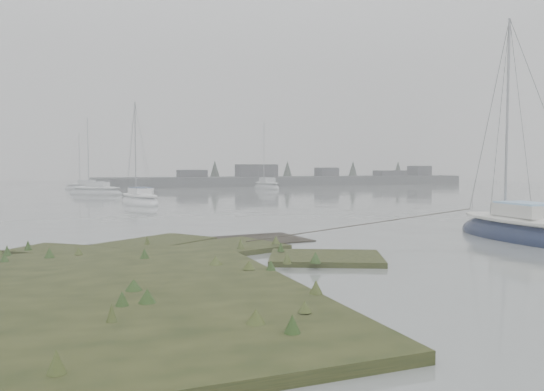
{
  "coord_description": "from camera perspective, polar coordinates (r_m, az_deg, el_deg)",
  "views": [
    {
      "loc": [
        -7.1,
        -15.36,
        2.98
      ],
      "look_at": [
        0.65,
        4.58,
        1.8
      ],
      "focal_mm": 35.0,
      "sensor_mm": 36.0,
      "label": 1
    }
  ],
  "objects": [
    {
      "name": "sailboat_main",
      "position": [
        23.88,
        25.12,
        -3.57
      ],
      "size": [
        2.99,
        7.17,
        9.85
      ],
      "rotation": [
        0.0,
        0.0,
        -0.1
      ],
      "color": "#0F1734",
      "rests_on": "ground"
    },
    {
      "name": "sailboat_white",
      "position": [
        42.96,
        -14.05,
        -0.56
      ],
      "size": [
        3.3,
        6.46,
        8.71
      ],
      "rotation": [
        0.0,
        0.0,
        0.22
      ],
      "color": "white",
      "rests_on": "ground"
    },
    {
      "name": "sailboat_far_b",
      "position": [
        70.58,
        -0.6,
        0.97
      ],
      "size": [
        2.43,
        6.85,
        9.58
      ],
      "rotation": [
        0.0,
        0.0,
        0.03
      ],
      "color": "#A9AEB2",
      "rests_on": "ground"
    },
    {
      "name": "ground",
      "position": [
        46.01,
        -12.31,
        -0.63
      ],
      "size": [
        160.0,
        160.0,
        0.0
      ],
      "primitive_type": "plane",
      "color": "slate",
      "rests_on": "ground"
    },
    {
      "name": "far_shoreline",
      "position": [
        84.41,
        2.49,
        1.7
      ],
      "size": [
        60.0,
        8.0,
        4.15
      ],
      "color": "#4C4F51",
      "rests_on": "ground"
    },
    {
      "name": "sailboat_far_a",
      "position": [
        59.06,
        -18.45,
        0.36
      ],
      "size": [
        6.23,
        5.33,
        8.79
      ],
      "rotation": [
        0.0,
        0.0,
        0.94
      ],
      "color": "#A9AFB3",
      "rests_on": "ground"
    },
    {
      "name": "sailboat_far_c",
      "position": [
        72.83,
        -19.45,
        0.82
      ],
      "size": [
        5.78,
        4.35,
        7.91
      ],
      "rotation": [
        0.0,
        0.0,
        1.06
      ],
      "color": "silver",
      "rests_on": "ground"
    }
  ]
}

